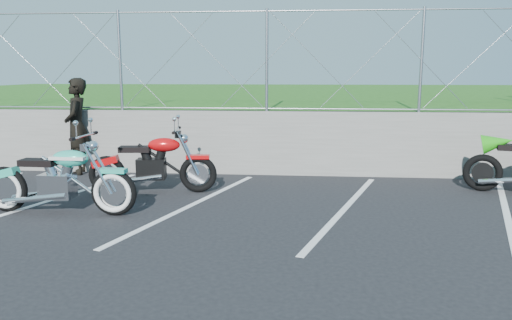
{
  "coord_description": "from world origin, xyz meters",
  "views": [
    {
      "loc": [
        1.69,
        -6.57,
        2.1
      ],
      "look_at": [
        0.98,
        1.3,
        0.68
      ],
      "focal_mm": 35.0,
      "sensor_mm": 36.0,
      "label": 1
    }
  ],
  "objects": [
    {
      "name": "ground",
      "position": [
        0.0,
        0.0,
        0.0
      ],
      "size": [
        90.0,
        90.0,
        0.0
      ],
      "primitive_type": "plane",
      "color": "black",
      "rests_on": "ground"
    },
    {
      "name": "retaining_wall",
      "position": [
        0.0,
        3.5,
        0.65
      ],
      "size": [
        30.0,
        0.22,
        1.3
      ],
      "primitive_type": "cube",
      "color": "slate",
      "rests_on": "ground"
    },
    {
      "name": "grass_field",
      "position": [
        0.0,
        13.5,
        0.65
      ],
      "size": [
        30.0,
        20.0,
        1.3
      ],
      "primitive_type": "cube",
      "color": "#1F5115",
      "rests_on": "ground"
    },
    {
      "name": "chain_link_fence",
      "position": [
        0.0,
        3.5,
        2.3
      ],
      "size": [
        28.0,
        0.03,
        2.0
      ],
      "color": "gray",
      "rests_on": "retaining_wall"
    },
    {
      "name": "parking_lines",
      "position": [
        1.2,
        1.0,
        0.0
      ],
      "size": [
        18.29,
        4.31,
        0.01
      ],
      "color": "silver",
      "rests_on": "ground"
    },
    {
      "name": "cruiser_turquoise",
      "position": [
        -1.84,
        0.34,
        0.48
      ],
      "size": [
        2.4,
        0.76,
        1.19
      ],
      "rotation": [
        0.0,
        0.0,
        -0.04
      ],
      "color": "black",
      "rests_on": "ground"
    },
    {
      "name": "naked_orange",
      "position": [
        -0.83,
        1.74,
        0.48
      ],
      "size": [
        2.23,
        0.76,
        1.11
      ],
      "rotation": [
        0.0,
        0.0,
        0.11
      ],
      "color": "black",
      "rests_on": "ground"
    },
    {
      "name": "person_standing",
      "position": [
        -2.86,
        3.2,
        0.98
      ],
      "size": [
        0.64,
        0.81,
        1.96
      ],
      "primitive_type": "imported",
      "rotation": [
        0.0,
        0.0,
        -1.3
      ],
      "color": "black",
      "rests_on": "ground"
    }
  ]
}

